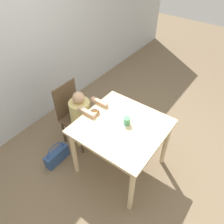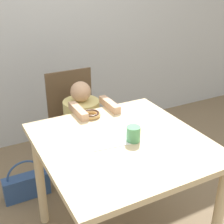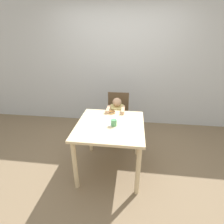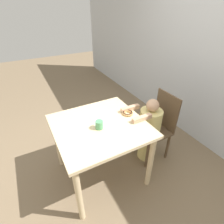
% 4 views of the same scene
% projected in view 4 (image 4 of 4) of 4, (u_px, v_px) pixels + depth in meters
% --- Properties ---
extents(ground_plane, '(12.00, 12.00, 0.00)m').
position_uv_depth(ground_plane, '(102.00, 173.00, 2.27)').
color(ground_plane, '#7A664C').
extents(wall_back, '(8.00, 0.05, 2.50)m').
position_uv_depth(wall_back, '(213.00, 59.00, 2.25)').
color(wall_back, silver).
rests_on(wall_back, ground_plane).
extents(dining_table, '(0.92, 0.95, 0.78)m').
position_uv_depth(dining_table, '(100.00, 133.00, 1.91)').
color(dining_table, beige).
rests_on(dining_table, ground_plane).
extents(chair, '(0.39, 0.42, 0.93)m').
position_uv_depth(chair, '(156.00, 127.00, 2.32)').
color(chair, brown).
rests_on(chair, ground_plane).
extents(child_figure, '(0.29, 0.50, 0.91)m').
position_uv_depth(child_figure, '(149.00, 131.00, 2.28)').
color(child_figure, '#E0D17F').
rests_on(child_figure, ground_plane).
extents(donut, '(0.12, 0.12, 0.03)m').
position_uv_depth(donut, '(128.00, 113.00, 2.01)').
color(donut, tan).
rests_on(donut, dining_table).
extents(napkin, '(0.31, 0.31, 0.00)m').
position_uv_depth(napkin, '(105.00, 120.00, 1.92)').
color(napkin, white).
rests_on(napkin, dining_table).
extents(handbag, '(0.36, 0.11, 0.34)m').
position_uv_depth(handbag, '(131.00, 130.00, 2.83)').
color(handbag, '#2D4C84').
rests_on(handbag, ground_plane).
extents(cup, '(0.08, 0.08, 0.09)m').
position_uv_depth(cup, '(99.00, 125.00, 1.77)').
color(cup, '#519E66').
rests_on(cup, dining_table).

